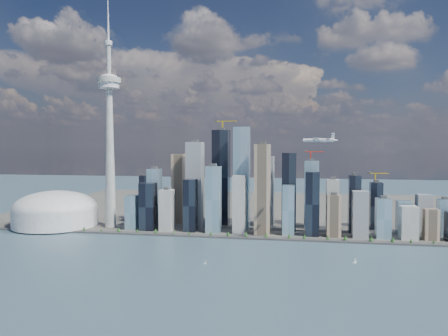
% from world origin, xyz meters
% --- Properties ---
extents(ground, '(4000.00, 4000.00, 0.00)m').
position_xyz_m(ground, '(0.00, 0.00, 0.00)').
color(ground, '#375261').
rests_on(ground, ground).
extents(seawall, '(1100.00, 22.00, 4.00)m').
position_xyz_m(seawall, '(0.00, 250.00, 2.00)').
color(seawall, '#383838').
rests_on(seawall, ground).
extents(land, '(1400.00, 900.00, 3.00)m').
position_xyz_m(land, '(0.00, 700.00, 1.50)').
color(land, '#4C4C47').
rests_on(land, ground).
extents(shoreline_trees, '(960.53, 7.20, 8.80)m').
position_xyz_m(shoreline_trees, '(0.00, 250.00, 8.78)').
color(shoreline_trees, '#3F2D1E').
rests_on(shoreline_trees, seawall).
extents(skyscraper_cluster, '(736.00, 142.00, 261.11)m').
position_xyz_m(skyscraper_cluster, '(59.62, 336.82, 81.09)').
color(skyscraper_cluster, black).
rests_on(skyscraper_cluster, land).
extents(needle_tower, '(56.00, 56.00, 550.50)m').
position_xyz_m(needle_tower, '(-300.00, 310.00, 235.84)').
color(needle_tower, gray).
rests_on(needle_tower, land).
extents(dome_stadium, '(200.00, 200.00, 86.00)m').
position_xyz_m(dome_stadium, '(-440.00, 300.00, 39.44)').
color(dome_stadium, beige).
rests_on(dome_stadium, land).
extents(airplane, '(67.69, 59.93, 16.49)m').
position_xyz_m(airplane, '(186.01, 165.85, 210.98)').
color(airplane, silver).
rests_on(airplane, ground).
extents(sailboat_west, '(6.78, 2.88, 9.36)m').
position_xyz_m(sailboat_west, '(-4.45, 37.09, 3.00)').
color(sailboat_west, white).
rests_on(sailboat_west, ground).
extents(sailboat_east, '(7.00, 3.41, 9.73)m').
position_xyz_m(sailboat_east, '(245.33, 88.26, 3.12)').
color(sailboat_east, white).
rests_on(sailboat_east, ground).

